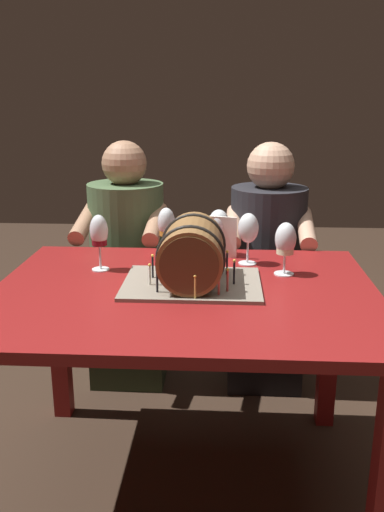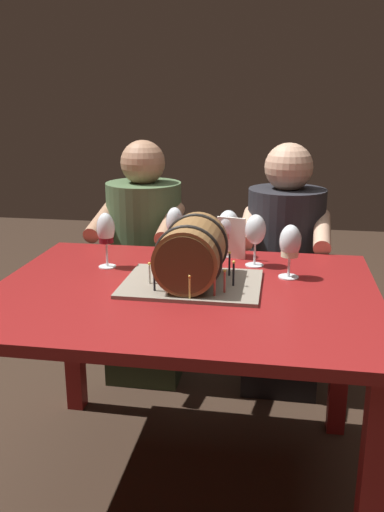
{
  "view_description": "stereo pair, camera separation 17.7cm",
  "coord_description": "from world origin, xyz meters",
  "px_view_note": "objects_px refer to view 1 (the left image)",
  "views": [
    {
      "loc": [
        0.12,
        -1.66,
        1.34
      ],
      "look_at": [
        0.02,
        0.04,
        0.84
      ],
      "focal_mm": 38.61,
      "sensor_mm": 36.0,
      "label": 1
    },
    {
      "loc": [
        0.3,
        -1.64,
        1.34
      ],
      "look_at": [
        0.02,
        0.04,
        0.84
      ],
      "focal_mm": 38.61,
      "sensor_mm": 36.0,
      "label": 2
    }
  ],
  "objects_px": {
    "wine_glass_red": "(99,234)",
    "menu_card": "(222,237)",
    "dining_table": "(185,320)",
    "wine_glass_empty": "(248,229)",
    "person_seated_left": "(128,274)",
    "wine_glass_rose": "(219,226)",
    "person_seated_right": "(266,277)",
    "barrel_cake": "(192,256)",
    "wine_glass_amber": "(166,225)",
    "wine_glass_white": "(285,241)"
  },
  "relations": [
    {
      "from": "dining_table",
      "to": "wine_glass_rose",
      "type": "distance_m",
      "value": 0.47
    },
    {
      "from": "dining_table",
      "to": "wine_glass_empty",
      "type": "relative_size",
      "value": 6.51
    },
    {
      "from": "wine_glass_amber",
      "to": "wine_glass_red",
      "type": "height_order",
      "value": "same"
    },
    {
      "from": "barrel_cake",
      "to": "wine_glass_red",
      "type": "distance_m",
      "value": 0.37
    },
    {
      "from": "barrel_cake",
      "to": "wine_glass_amber",
      "type": "relative_size",
      "value": 2.24
    },
    {
      "from": "dining_table",
      "to": "person_seated_left",
      "type": "distance_m",
      "value": 0.83
    },
    {
      "from": "dining_table",
      "to": "menu_card",
      "type": "height_order",
      "value": "menu_card"
    },
    {
      "from": "wine_glass_white",
      "to": "wine_glass_red",
      "type": "relative_size",
      "value": 0.92
    },
    {
      "from": "wine_glass_rose",
      "to": "wine_glass_amber",
      "type": "bearing_deg",
      "value": -159.67
    },
    {
      "from": "wine_glass_white",
      "to": "person_seated_left",
      "type": "distance_m",
      "value": 0.94
    },
    {
      "from": "wine_glass_red",
      "to": "person_seated_right",
      "type": "xyz_separation_m",
      "value": [
        0.63,
        0.58,
        -0.34
      ]
    },
    {
      "from": "wine_glass_rose",
      "to": "person_seated_right",
      "type": "bearing_deg",
      "value": 59.39
    },
    {
      "from": "barrel_cake",
      "to": "person_seated_right",
      "type": "height_order",
      "value": "person_seated_right"
    },
    {
      "from": "person_seated_left",
      "to": "wine_glass_rose",
      "type": "bearing_deg",
      "value": -41.07
    },
    {
      "from": "wine_glass_rose",
      "to": "person_seated_right",
      "type": "xyz_separation_m",
      "value": [
        0.22,
        0.37,
        -0.33
      ]
    },
    {
      "from": "wine_glass_amber",
      "to": "person_seated_left",
      "type": "distance_m",
      "value": 0.61
    },
    {
      "from": "person_seated_left",
      "to": "wine_glass_empty",
      "type": "bearing_deg",
      "value": -41.88
    },
    {
      "from": "dining_table",
      "to": "person_seated_right",
      "type": "relative_size",
      "value": 1.08
    },
    {
      "from": "barrel_cake",
      "to": "wine_glass_empty",
      "type": "relative_size",
      "value": 2.35
    },
    {
      "from": "wine_glass_amber",
      "to": "dining_table",
      "type": "bearing_deg",
      "value": -74.18
    },
    {
      "from": "wine_glass_empty",
      "to": "wine_glass_amber",
      "type": "bearing_deg",
      "value": 173.21
    },
    {
      "from": "dining_table",
      "to": "person_seated_right",
      "type": "xyz_separation_m",
      "value": [
        0.32,
        0.76,
        -0.1
      ]
    },
    {
      "from": "wine_glass_white",
      "to": "wine_glass_amber",
      "type": "height_order",
      "value": "wine_glass_amber"
    },
    {
      "from": "dining_table",
      "to": "person_seated_left",
      "type": "relative_size",
      "value": 1.08
    },
    {
      "from": "person_seated_left",
      "to": "wine_glass_amber",
      "type": "bearing_deg",
      "value": -62.38
    },
    {
      "from": "wine_glass_white",
      "to": "person_seated_left",
      "type": "height_order",
      "value": "person_seated_left"
    },
    {
      "from": "wine_glass_white",
      "to": "wine_glass_empty",
      "type": "distance_m",
      "value": 0.17
    },
    {
      "from": "wine_glass_amber",
      "to": "person_seated_right",
      "type": "height_order",
      "value": "person_seated_right"
    },
    {
      "from": "dining_table",
      "to": "wine_glass_empty",
      "type": "distance_m",
      "value": 0.43
    },
    {
      "from": "barrel_cake",
      "to": "wine_glass_amber",
      "type": "bearing_deg",
      "value": 111.53
    },
    {
      "from": "wine_glass_empty",
      "to": "person_seated_right",
      "type": "xyz_separation_m",
      "value": [
        0.11,
        0.48,
        -0.34
      ]
    },
    {
      "from": "dining_table",
      "to": "wine_glass_rose",
      "type": "relative_size",
      "value": 6.89
    },
    {
      "from": "barrel_cake",
      "to": "wine_glass_rose",
      "type": "height_order",
      "value": "barrel_cake"
    },
    {
      "from": "menu_card",
      "to": "person_seated_left",
      "type": "distance_m",
      "value": 0.66
    },
    {
      "from": "barrel_cake",
      "to": "person_seated_right",
      "type": "bearing_deg",
      "value": 67.55
    },
    {
      "from": "menu_card",
      "to": "dining_table",
      "type": "bearing_deg",
      "value": -95.62
    },
    {
      "from": "dining_table",
      "to": "wine_glass_amber",
      "type": "height_order",
      "value": "wine_glass_amber"
    },
    {
      "from": "dining_table",
      "to": "barrel_cake",
      "type": "xyz_separation_m",
      "value": [
        0.02,
        0.04,
        0.21
      ]
    },
    {
      "from": "wine_glass_white",
      "to": "wine_glass_amber",
      "type": "relative_size",
      "value": 0.93
    },
    {
      "from": "wine_glass_white",
      "to": "person_seated_right",
      "type": "bearing_deg",
      "value": 91.08
    },
    {
      "from": "barrel_cake",
      "to": "person_seated_left",
      "type": "xyz_separation_m",
      "value": [
        -0.34,
        0.73,
        -0.31
      ]
    },
    {
      "from": "wine_glass_red",
      "to": "menu_card",
      "type": "distance_m",
      "value": 0.47
    },
    {
      "from": "wine_glass_amber",
      "to": "wine_glass_red",
      "type": "distance_m",
      "value": 0.26
    },
    {
      "from": "menu_card",
      "to": "person_seated_right",
      "type": "relative_size",
      "value": 0.14
    },
    {
      "from": "wine_glass_red",
      "to": "person_seated_right",
      "type": "bearing_deg",
      "value": 42.55
    },
    {
      "from": "barrel_cake",
      "to": "wine_glass_rose",
      "type": "bearing_deg",
      "value": 77.16
    },
    {
      "from": "dining_table",
      "to": "wine_glass_red",
      "type": "relative_size",
      "value": 6.19
    },
    {
      "from": "wine_glass_rose",
      "to": "wine_glass_red",
      "type": "bearing_deg",
      "value": -152.95
    },
    {
      "from": "person_seated_left",
      "to": "menu_card",
      "type": "bearing_deg",
      "value": -42.28
    },
    {
      "from": "wine_glass_rose",
      "to": "person_seated_left",
      "type": "height_order",
      "value": "person_seated_left"
    }
  ]
}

